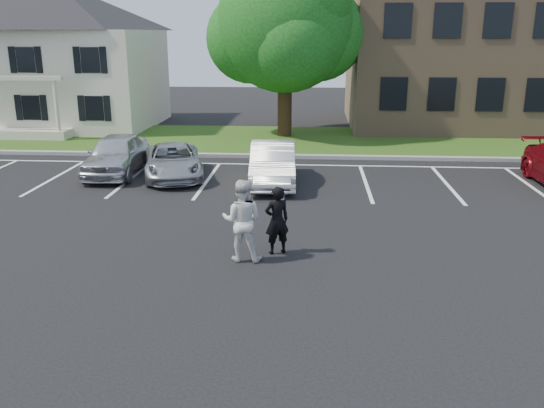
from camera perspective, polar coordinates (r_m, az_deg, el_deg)
The scene contains 11 objects.
ground_plane at distance 12.76m, azimuth -0.32°, elevation -6.67°, with size 90.00×90.00×0.00m, color black.
curb at distance 24.22m, azimuth 1.84°, elevation 4.74°, with size 40.00×0.30×0.15m, color gray.
grass_strip at distance 28.15m, azimuth 2.17°, elevation 6.33°, with size 44.00×8.00×0.08m, color #1F450E.
stall_lines at distance 21.25m, azimuth 5.29°, elevation 2.81°, with size 34.00×5.36×0.01m.
house at distance 34.60m, azimuth -20.23°, elevation 13.59°, with size 10.30×9.22×7.60m.
tree at distance 28.97m, azimuth 1.51°, elevation 17.18°, with size 7.80×7.20×8.80m.
man_black_suit at distance 13.50m, azimuth 0.49°, elevation -1.63°, with size 0.60×0.39×1.64m, color black.
man_white_shirt at distance 13.08m, azimuth -2.99°, elevation -1.63°, with size 0.93×0.72×1.91m, color silver.
car_silver_west at distance 22.07m, azimuth -15.16°, elevation 4.77°, with size 1.75×4.35×1.48m, color silver.
car_silver_minivan at distance 21.14m, azimuth -9.79°, elevation 4.19°, with size 1.97×4.27×1.19m, color #A1A3A8.
car_white_sedan at distance 19.91m, azimuth 0.06°, elevation 4.02°, with size 1.50×4.31×1.42m, color silver.
Camera 1 is at (0.90, -11.69, 5.03)m, focal length 38.00 mm.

